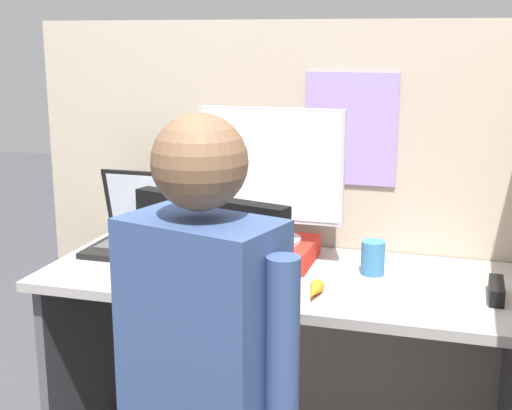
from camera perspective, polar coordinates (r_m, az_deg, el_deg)
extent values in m
cube|color=tan|center=(2.53, 3.88, -2.69)|extent=(1.97, 0.04, 1.50)
cube|color=#937AC6|center=(2.39, 7.60, 6.03)|extent=(0.31, 0.01, 0.37)
cube|color=#9E9993|center=(2.23, 1.96, -5.81)|extent=(1.47, 0.62, 0.03)
cube|color=#4C4C51|center=(2.62, -13.46, -11.80)|extent=(0.03, 0.53, 0.70)
cube|color=red|center=(2.32, 1.12, -3.69)|extent=(0.28, 0.26, 0.07)
cylinder|color=#B2B2B7|center=(2.31, 1.12, -2.75)|extent=(0.20, 0.20, 0.01)
cylinder|color=#B2B2B7|center=(2.30, 1.13, -1.81)|extent=(0.04, 0.04, 0.07)
cube|color=#B2B2B7|center=(2.26, 1.18, 3.20)|extent=(0.47, 0.02, 0.37)
cube|color=silver|center=(2.25, 1.10, 3.14)|extent=(0.45, 0.00, 0.34)
cube|color=black|center=(2.46, -9.67, -3.52)|extent=(0.30, 0.25, 0.02)
cube|color=#424242|center=(2.47, -9.48, -3.15)|extent=(0.26, 0.14, 0.00)
cube|color=black|center=(2.51, -8.81, 0.02)|extent=(0.30, 0.06, 0.25)
cube|color=silver|center=(2.50, -8.85, -0.01)|extent=(0.27, 0.05, 0.22)
ellipsoid|color=silver|center=(2.22, -5.16, -5.06)|extent=(0.06, 0.05, 0.03)
cube|color=black|center=(2.11, 18.68, -6.50)|extent=(0.04, 0.16, 0.05)
cone|color=orange|center=(2.01, 4.65, -6.91)|extent=(0.04, 0.10, 0.04)
cylinder|color=green|center=(2.07, 4.99, -6.36)|extent=(0.02, 0.02, 0.02)
cube|color=black|center=(1.85, -3.61, -8.28)|extent=(0.43, 0.17, 0.59)
cube|color=#334775|center=(1.58, -4.39, -9.72)|extent=(0.38, 0.28, 0.49)
sphere|color=brown|center=(1.48, -4.65, 3.45)|extent=(0.20, 0.20, 0.20)
cylinder|color=#334775|center=(1.70, -10.01, -8.16)|extent=(0.07, 0.07, 0.39)
cylinder|color=#334775|center=(1.48, 2.14, -11.40)|extent=(0.07, 0.07, 0.39)
cylinder|color=teal|center=(2.22, 9.34, -4.19)|extent=(0.07, 0.07, 0.10)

